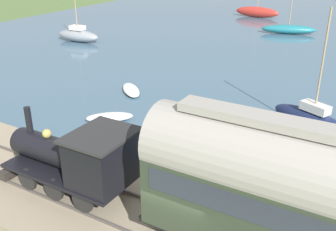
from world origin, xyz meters
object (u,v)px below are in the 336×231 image
object	(u,v)px
passenger_coach	(327,204)
sailboat_navy	(313,121)
rowboat_off_pier	(131,90)
sailboat_gray	(78,35)
sailboat_teal	(289,29)
sailboat_red	(257,12)
rowboat_near_shore	(110,117)
steam_locomotive	(79,157)

from	to	relation	value
passenger_coach	sailboat_navy	distance (m)	11.60
passenger_coach	rowboat_off_pier	distance (m)	18.49
sailboat_navy	sailboat_gray	xyz separation A→B (m)	(10.00, 25.70, -0.01)
passenger_coach	sailboat_teal	size ratio (longest dim) A/B	1.73
sailboat_red	rowboat_near_shore	distance (m)	38.35
sailboat_red	rowboat_near_shore	xyz separation A→B (m)	(-38.13, -4.05, -0.48)
sailboat_red	rowboat_near_shore	world-z (taller)	sailboat_red
sailboat_teal	rowboat_near_shore	xyz separation A→B (m)	(-29.30, 2.63, -0.27)
sailboat_gray	rowboat_off_pier	world-z (taller)	sailboat_gray
passenger_coach	sailboat_navy	xyz separation A→B (m)	(11.11, 2.26, -2.48)
steam_locomotive	sailboat_gray	size ratio (longest dim) A/B	0.79
sailboat_gray	sailboat_red	bearing A→B (deg)	-28.92
sailboat_teal	steam_locomotive	bearing A→B (deg)	164.38
steam_locomotive	sailboat_navy	world-z (taller)	sailboat_navy
sailboat_red	rowboat_near_shore	size ratio (longest dim) A/B	2.98
sailboat_navy	rowboat_near_shore	distance (m)	11.25
rowboat_near_shore	sailboat_teal	bearing A→B (deg)	-45.09
sailboat_gray	steam_locomotive	bearing A→B (deg)	-141.01
rowboat_near_shore	sailboat_gray	bearing A→B (deg)	6.92
sailboat_gray	rowboat_off_pier	distance (m)	16.80
sailboat_gray	sailboat_navy	bearing A→B (deg)	-114.77
steam_locomotive	sailboat_gray	distance (m)	28.66
sailboat_red	sailboat_gray	distance (m)	26.32
steam_locomotive	sailboat_gray	world-z (taller)	sailboat_gray
sailboat_gray	sailboat_teal	size ratio (longest dim) A/B	1.18
passenger_coach	sailboat_red	world-z (taller)	sailboat_red
sailboat_navy	sailboat_teal	bearing A→B (deg)	41.86
sailboat_gray	rowboat_off_pier	size ratio (longest dim) A/B	2.60
steam_locomotive	rowboat_off_pier	world-z (taller)	steam_locomotive
sailboat_red	rowboat_near_shore	bearing A→B (deg)	-172.03
passenger_coach	sailboat_gray	distance (m)	35.12
steam_locomotive	rowboat_off_pier	distance (m)	12.80
sailboat_red	steam_locomotive	bearing A→B (deg)	-167.91
steam_locomotive	sailboat_teal	bearing A→B (deg)	2.20
sailboat_navy	rowboat_off_pier	bearing A→B (deg)	113.74
rowboat_near_shore	sailboat_red	bearing A→B (deg)	-33.91
steam_locomotive	passenger_coach	size ratio (longest dim) A/B	0.54
sailboat_navy	sailboat_gray	bearing A→B (deg)	93.37
passenger_coach	sailboat_teal	world-z (taller)	sailboat_teal
passenger_coach	sailboat_gray	world-z (taller)	sailboat_gray
rowboat_off_pier	rowboat_near_shore	world-z (taller)	rowboat_near_shore
steam_locomotive	rowboat_off_pier	bearing A→B (deg)	26.83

